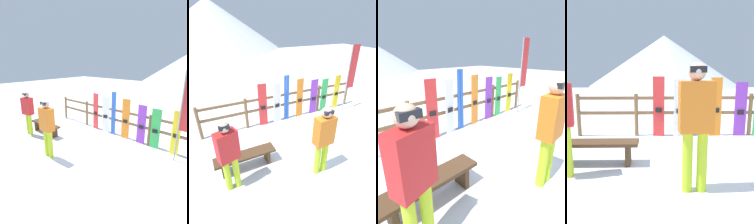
% 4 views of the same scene
% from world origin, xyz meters
% --- Properties ---
extents(ground_plane, '(40.00, 40.00, 0.00)m').
position_xyz_m(ground_plane, '(0.00, 0.00, 0.00)').
color(ground_plane, white).
extents(mountain_backdrop, '(18.00, 18.00, 6.00)m').
position_xyz_m(mountain_backdrop, '(0.00, 23.93, 3.00)').
color(mountain_backdrop, silver).
rests_on(mountain_backdrop, ground).
extents(fence, '(6.06, 0.10, 1.11)m').
position_xyz_m(fence, '(0.00, 1.93, 0.67)').
color(fence, brown).
rests_on(fence, ground).
extents(bench, '(1.51, 0.36, 0.43)m').
position_xyz_m(bench, '(-2.05, 0.11, 0.33)').
color(bench, '#4C331E').
rests_on(bench, ground).
extents(person_orange, '(0.46, 0.26, 1.77)m').
position_xyz_m(person_orange, '(-0.44, -0.81, 1.03)').
color(person_orange, '#B7D826').
rests_on(person_orange, ground).
extents(snowboard_red, '(0.29, 0.09, 1.54)m').
position_xyz_m(snowboard_red, '(-0.91, 1.87, 0.77)').
color(snowboard_red, red).
rests_on(snowboard_red, ground).
extents(snowboard_white, '(0.31, 0.09, 1.49)m').
position_xyz_m(snowboard_white, '(-0.37, 1.87, 0.74)').
color(snowboard_white, white).
rests_on(snowboard_white, ground).
extents(ski_pair_blue, '(0.20, 0.02, 1.71)m').
position_xyz_m(ski_pair_blue, '(0.01, 1.87, 0.86)').
color(ski_pair_blue, blue).
rests_on(ski_pair_blue, ground).
extents(snowboard_orange, '(0.30, 0.08, 1.52)m').
position_xyz_m(snowboard_orange, '(0.57, 1.87, 0.76)').
color(snowboard_orange, orange).
rests_on(snowboard_orange, ground).
extents(snowboard_purple, '(0.31, 0.06, 1.40)m').
position_xyz_m(snowboard_purple, '(1.21, 1.87, 0.70)').
color(snowboard_purple, purple).
rests_on(snowboard_purple, ground).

